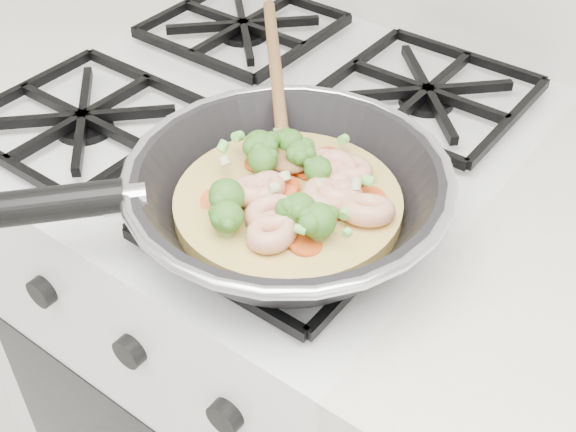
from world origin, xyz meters
The scene contains 2 objects.
stove centered at (0.00, 1.70, 0.46)m, with size 0.60×0.60×0.92m.
skillet centered at (0.16, 1.54, 0.96)m, with size 0.39×0.49×0.09m.
Camera 1 is at (0.49, 1.10, 1.41)m, focal length 46.18 mm.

